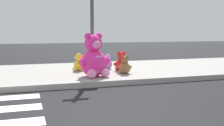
# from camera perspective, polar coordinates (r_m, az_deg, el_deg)

# --- Properties ---
(sidewalk) EXTENTS (28.00, 4.40, 0.15)m
(sidewalk) POSITION_cam_1_polar(r_m,az_deg,el_deg) (9.07, -11.47, -2.17)
(sidewalk) COLOR #9E9B93
(sidewalk) RESTS_ON ground_plane
(sign_pole) EXTENTS (0.56, 0.11, 3.20)m
(sign_pole) POSITION_cam_1_polar(r_m,az_deg,el_deg) (8.35, -4.22, 9.40)
(sign_pole) COLOR #4C4C51
(sign_pole) RESTS_ON sidewalk
(plush_pink_large) EXTENTS (0.95, 0.88, 1.25)m
(plush_pink_large) POSITION_cam_1_polar(r_m,az_deg,el_deg) (7.79, -3.79, 0.79)
(plush_pink_large) COLOR #F22D93
(plush_pink_large) RESTS_ON sidewalk
(plush_red) EXTENTS (0.51, 0.45, 0.66)m
(plush_red) POSITION_cam_1_polar(r_m,az_deg,el_deg) (8.87, 1.96, -0.03)
(plush_red) COLOR red
(plush_red) RESTS_ON sidewalk
(plush_yellow) EXTENTS (0.40, 0.46, 0.59)m
(plush_yellow) POSITION_cam_1_polar(r_m,az_deg,el_deg) (9.01, -7.03, -0.15)
(plush_yellow) COLOR yellow
(plush_yellow) RESTS_ON sidewalk
(plush_lavender) EXTENTS (0.38, 0.39, 0.53)m
(plush_lavender) POSITION_cam_1_polar(r_m,az_deg,el_deg) (9.36, -1.03, 0.03)
(plush_lavender) COLOR #B28CD8
(plush_lavender) RESTS_ON sidewalk
(plush_brown) EXTENTS (0.44, 0.41, 0.58)m
(plush_brown) POSITION_cam_1_polar(r_m,az_deg,el_deg) (8.32, 2.68, -0.69)
(plush_brown) COLOR olive
(plush_brown) RESTS_ON sidewalk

